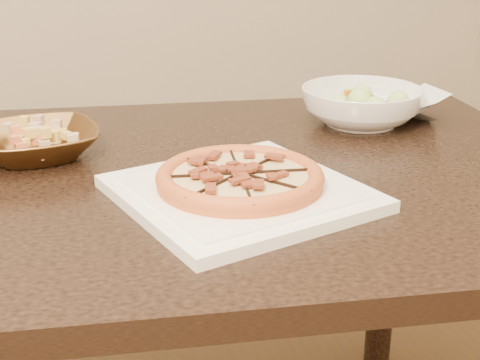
# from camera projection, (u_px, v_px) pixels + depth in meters

# --- Properties ---
(dining_table) EXTENTS (1.45, 1.02, 0.75)m
(dining_table) POSITION_uv_depth(u_px,v_px,m) (176.00, 227.00, 1.14)
(dining_table) COLOR black
(dining_table) RESTS_ON floor
(plate) EXTENTS (0.41, 0.41, 0.02)m
(plate) POSITION_uv_depth(u_px,v_px,m) (240.00, 192.00, 0.99)
(plate) COLOR white
(plate) RESTS_ON dining_table
(pizza) EXTENTS (0.25, 0.25, 0.03)m
(pizza) POSITION_uv_depth(u_px,v_px,m) (240.00, 178.00, 0.98)
(pizza) COLOR #D4612A
(pizza) RESTS_ON plate
(bronze_bowl) EXTENTS (0.24, 0.24, 0.05)m
(bronze_bowl) POSITION_uv_depth(u_px,v_px,m) (37.00, 143.00, 1.16)
(bronze_bowl) COLOR brown
(bronze_bowl) RESTS_ON dining_table
(mixed_dish) EXTENTS (0.10, 0.11, 0.03)m
(mixed_dish) POSITION_uv_depth(u_px,v_px,m) (33.00, 121.00, 1.14)
(mixed_dish) COLOR tan
(mixed_dish) RESTS_ON bronze_bowl
(salad_bowl) EXTENTS (0.26, 0.26, 0.08)m
(salad_bowl) POSITION_uv_depth(u_px,v_px,m) (361.00, 106.00, 1.34)
(salad_bowl) COLOR white
(salad_bowl) RESTS_ON dining_table
(salad) EXTENTS (0.12, 0.12, 0.04)m
(salad) POSITION_uv_depth(u_px,v_px,m) (363.00, 79.00, 1.32)
(salad) COLOR #BEE480
(salad) RESTS_ON salad_bowl
(cling_film) EXTENTS (0.17, 0.15, 0.05)m
(cling_film) POSITION_uv_depth(u_px,v_px,m) (403.00, 109.00, 1.37)
(cling_film) COLOR white
(cling_film) RESTS_ON dining_table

